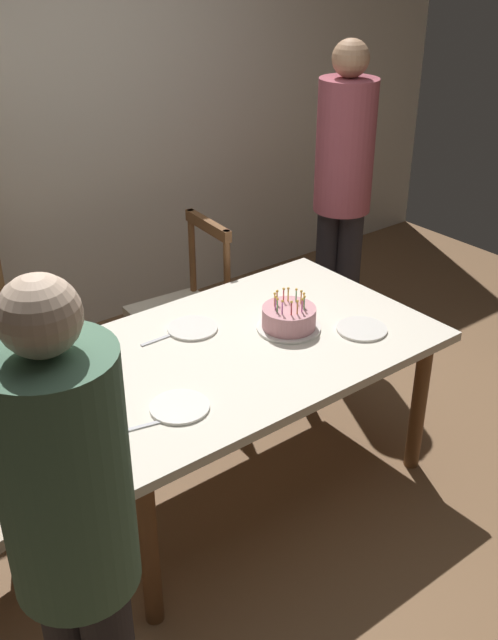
# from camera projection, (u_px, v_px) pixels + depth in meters

# --- Properties ---
(ground) EXTENTS (6.40, 6.40, 0.00)m
(ground) POSITION_uv_depth(u_px,v_px,m) (241.00, 481.00, 3.41)
(ground) COLOR brown
(back_wall) EXTENTS (6.40, 0.10, 2.60)m
(back_wall) POSITION_uv_depth(u_px,v_px,m) (37.00, 125.00, 4.07)
(back_wall) COLOR silver
(back_wall) RESTS_ON ground
(dining_table) EXTENTS (1.64, 1.02, 0.74)m
(dining_table) POSITION_uv_depth(u_px,v_px,m) (240.00, 361.00, 3.10)
(dining_table) COLOR silver
(dining_table) RESTS_ON ground
(birthday_cake) EXTENTS (0.28, 0.28, 0.17)m
(birthday_cake) POSITION_uv_depth(u_px,v_px,m) (289.00, 319.00, 3.16)
(birthday_cake) COLOR silver
(birthday_cake) RESTS_ON dining_table
(plate_near_celebrant) EXTENTS (0.22, 0.22, 0.01)m
(plate_near_celebrant) POSITION_uv_depth(u_px,v_px,m) (180.00, 407.00, 2.66)
(plate_near_celebrant) COLOR white
(plate_near_celebrant) RESTS_ON dining_table
(plate_far_side) EXTENTS (0.22, 0.22, 0.01)m
(plate_far_side) POSITION_uv_depth(u_px,v_px,m) (193.00, 328.00, 3.17)
(plate_far_side) COLOR white
(plate_far_side) RESTS_ON dining_table
(plate_near_guest) EXTENTS (0.22, 0.22, 0.01)m
(plate_near_guest) POSITION_uv_depth(u_px,v_px,m) (362.00, 329.00, 3.17)
(plate_near_guest) COLOR white
(plate_near_guest) RESTS_ON dining_table
(fork_near_celebrant) EXTENTS (0.18, 0.06, 0.01)m
(fork_near_celebrant) POSITION_uv_depth(u_px,v_px,m) (144.00, 426.00, 2.56)
(fork_near_celebrant) COLOR silver
(fork_near_celebrant) RESTS_ON dining_table
(fork_far_side) EXTENTS (0.18, 0.02, 0.01)m
(fork_far_side) POSITION_uv_depth(u_px,v_px,m) (160.00, 339.00, 3.10)
(fork_far_side) COLOR silver
(fork_far_side) RESTS_ON dining_table
(chair_spindle_back) EXTENTS (0.47, 0.47, 0.95)m
(chair_spindle_back) POSITION_uv_depth(u_px,v_px,m) (183.00, 313.00, 3.90)
(chair_spindle_back) COLOR beige
(chair_spindle_back) RESTS_ON ground
(person_celebrant) EXTENTS (0.32, 0.32, 1.66)m
(person_celebrant) POSITION_uv_depth(u_px,v_px,m) (73.00, 536.00, 1.82)
(person_celebrant) COLOR #262328
(person_celebrant) RESTS_ON ground
(person_guest) EXTENTS (0.32, 0.32, 1.78)m
(person_guest) POSITION_uv_depth(u_px,v_px,m) (343.00, 182.00, 4.07)
(person_guest) COLOR #262328
(person_guest) RESTS_ON ground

